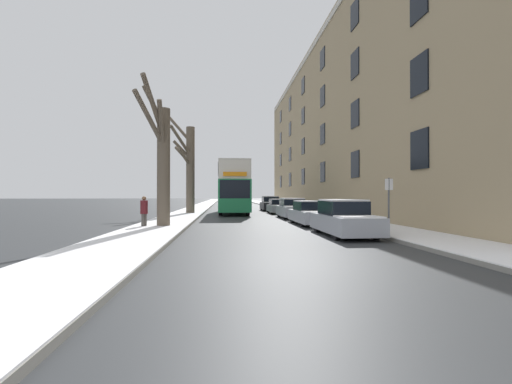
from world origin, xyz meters
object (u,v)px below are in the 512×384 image
object	(u,v)px
parked_car_4	(270,204)
street_sign_post	(389,204)
parked_car_1	(311,213)
parked_car_2	(292,209)
bare_tree_left_0	(162,159)
parked_car_3	(279,207)
double_decker_bus	(233,186)
parked_car_0	(344,219)
pedestrian_left_sidewalk	(144,211)
bare_tree_left_1	(189,166)

from	to	relation	value
parked_car_4	street_sign_post	size ratio (longest dim) A/B	1.76
parked_car_1	street_sign_post	distance (m)	6.67
parked_car_2	parked_car_4	world-z (taller)	parked_car_4
bare_tree_left_0	parked_car_3	size ratio (longest dim) A/B	1.81
double_decker_bus	street_sign_post	distance (m)	19.26
parked_car_0	parked_car_4	xyz separation A→B (m)	(0.00, 22.75, 0.03)
parked_car_4	pedestrian_left_sidewalk	size ratio (longest dim) A/B	2.54
parked_car_1	street_sign_post	xyz separation A→B (m)	(1.39, -6.49, 0.72)
parked_car_2	pedestrian_left_sidewalk	world-z (taller)	pedestrian_left_sidewalk
parked_car_3	pedestrian_left_sidewalk	size ratio (longest dim) A/B	2.42
pedestrian_left_sidewalk	street_sign_post	distance (m)	11.26
bare_tree_left_0	parked_car_2	bearing A→B (deg)	42.07
parked_car_1	pedestrian_left_sidewalk	size ratio (longest dim) A/B	2.78
parked_car_4	street_sign_post	bearing A→B (deg)	-86.66
double_decker_bus	parked_car_1	size ratio (longest dim) A/B	2.24
bare_tree_left_0	pedestrian_left_sidewalk	xyz separation A→B (m)	(-0.84, -0.08, -2.59)
bare_tree_left_1	parked_car_4	distance (m)	11.01
parked_car_4	parked_car_0	bearing A→B (deg)	-90.00
bare_tree_left_0	double_decker_bus	distance (m)	14.31
parked_car_2	street_sign_post	world-z (taller)	street_sign_post
street_sign_post	parked_car_2	bearing A→B (deg)	96.66
double_decker_bus	parked_car_0	size ratio (longest dim) A/B	2.29
parked_car_1	parked_car_3	distance (m)	11.63
parked_car_0	parked_car_3	bearing A→B (deg)	90.00
bare_tree_left_1	parked_car_4	world-z (taller)	bare_tree_left_1
parked_car_0	parked_car_1	size ratio (longest dim) A/B	0.98
bare_tree_left_1	pedestrian_left_sidewalk	xyz separation A→B (m)	(-0.90, -12.52, -3.27)
bare_tree_left_0	bare_tree_left_1	size ratio (longest dim) A/B	0.81
street_sign_post	parked_car_3	bearing A→B (deg)	94.39
bare_tree_left_1	parked_car_0	bearing A→B (deg)	-63.47
parked_car_3	street_sign_post	size ratio (longest dim) A/B	1.68
bare_tree_left_0	bare_tree_left_1	distance (m)	12.46
parked_car_0	bare_tree_left_1	bearing A→B (deg)	116.53
parked_car_1	pedestrian_left_sidewalk	world-z (taller)	pedestrian_left_sidewalk
parked_car_1	street_sign_post	size ratio (longest dim) A/B	1.93
double_decker_bus	parked_car_3	bearing A→B (deg)	-4.03
bare_tree_left_1	parked_car_1	xyz separation A→B (m)	(7.98, -10.63, -3.53)
parked_car_1	parked_car_3	size ratio (longest dim) A/B	1.15
double_decker_bus	parked_car_0	distance (m)	17.86
double_decker_bus	street_sign_post	bearing A→B (deg)	-73.29
parked_car_3	parked_car_4	xyz separation A→B (m)	(-0.00, 5.76, 0.09)
pedestrian_left_sidewalk	bare_tree_left_1	bearing A→B (deg)	-160.30
pedestrian_left_sidewalk	parked_car_3	bearing A→B (deg)	170.52
parked_car_1	parked_car_3	world-z (taller)	parked_car_1
parked_car_4	bare_tree_left_0	bearing A→B (deg)	-112.70
parked_car_4	parked_car_3	bearing A→B (deg)	-90.00
parked_car_0	parked_car_2	world-z (taller)	parked_car_0
parked_car_2	parked_car_4	size ratio (longest dim) A/B	1.04
bare_tree_left_1	parked_car_4	bearing A→B (deg)	40.28
parked_car_4	street_sign_post	xyz separation A→B (m)	(1.39, -23.88, 0.64)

